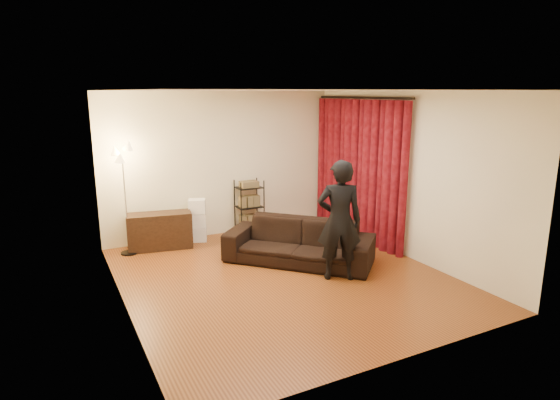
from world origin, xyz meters
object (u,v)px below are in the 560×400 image
person (339,220)px  media_cabinet (160,231)px  sofa (299,242)px  storage_boxes (198,220)px  floor_lamp (125,201)px  wire_shelf (249,207)px

person → media_cabinet: 3.29m
sofa → person: person is taller
storage_boxes → floor_lamp: 1.37m
person → wire_shelf: person is taller
sofa → wire_shelf: wire_shelf is taller
media_cabinet → wire_shelf: bearing=14.5°
storage_boxes → media_cabinet: bearing=-171.9°
sofa → wire_shelf: size_ratio=2.23×
sofa → media_cabinet: 2.49m
person → media_cabinet: (-2.01, 2.54, -0.56)m
sofa → person: size_ratio=1.32×
storage_boxes → floor_lamp: bearing=-173.6°
person → floor_lamp: size_ratio=0.96×
floor_lamp → media_cabinet: bearing=4.2°
wire_shelf → floor_lamp: (-2.30, -0.18, 0.40)m
sofa → person: (0.19, -0.84, 0.54)m
sofa → floor_lamp: bearing=-169.1°
sofa → wire_shelf: 1.85m
media_cabinet → person: bearing=-41.7°
storage_boxes → wire_shelf: size_ratio=0.76×
wire_shelf → floor_lamp: 2.35m
person → storage_boxes: bearing=-37.3°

